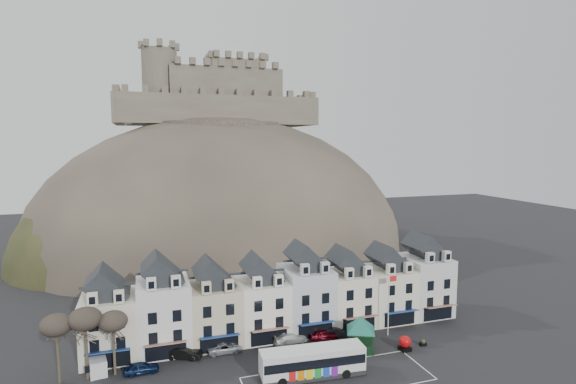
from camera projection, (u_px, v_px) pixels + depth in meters
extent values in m
cube|color=silver|center=(338.00, 379.00, 52.80)|extent=(22.00, 7.50, 0.01)
cube|color=silver|center=(110.00, 325.00, 58.26)|extent=(6.80, 8.00, 8.00)
cube|color=black|center=(108.00, 287.00, 57.67)|extent=(6.80, 5.76, 2.80)
cube|color=silver|center=(92.00, 299.00, 53.84)|extent=(1.20, 0.80, 1.60)
cube|color=silver|center=(119.00, 297.00, 54.77)|extent=(1.20, 0.80, 1.60)
cube|color=black|center=(108.00, 359.00, 54.76)|extent=(5.10, 0.06, 2.20)
cube|color=navy|center=(108.00, 352.00, 53.98)|extent=(5.10, 1.29, 0.43)
cube|color=white|center=(164.00, 315.00, 60.30)|extent=(6.80, 8.00, 9.20)
cube|color=black|center=(162.00, 273.00, 59.65)|extent=(6.80, 5.76, 2.80)
cube|color=white|center=(151.00, 284.00, 55.82)|extent=(1.20, 0.80, 1.60)
cube|color=white|center=(176.00, 282.00, 56.75)|extent=(1.20, 0.80, 1.60)
cube|color=black|center=(166.00, 351.00, 56.87)|extent=(5.10, 0.06, 2.20)
cube|color=maroon|center=(166.00, 344.00, 56.09)|extent=(5.10, 1.29, 0.43)
cube|color=beige|center=(214.00, 313.00, 62.48)|extent=(6.80, 8.00, 8.00)
cube|color=black|center=(214.00, 277.00, 61.89)|extent=(6.80, 5.76, 2.80)
cube|color=beige|center=(206.00, 288.00, 58.07)|extent=(1.20, 0.80, 1.60)
cube|color=beige|center=(229.00, 286.00, 58.99)|extent=(1.20, 0.80, 1.60)
cube|color=black|center=(219.00, 344.00, 58.98)|extent=(5.10, 0.06, 2.20)
cube|color=navy|center=(220.00, 336.00, 58.20)|extent=(5.10, 1.29, 0.43)
cube|color=white|center=(261.00, 307.00, 64.59)|extent=(6.80, 8.00, 8.00)
cube|color=black|center=(261.00, 272.00, 64.01)|extent=(6.80, 5.76, 2.80)
cube|color=white|center=(257.00, 283.00, 60.18)|extent=(1.20, 0.80, 1.60)
cube|color=white|center=(279.00, 281.00, 61.11)|extent=(1.20, 0.80, 1.60)
cube|color=black|center=(269.00, 337.00, 61.09)|extent=(5.10, 0.06, 2.20)
cube|color=maroon|center=(270.00, 330.00, 60.31)|extent=(5.10, 1.29, 0.43)
cube|color=silver|center=(306.00, 298.00, 66.63)|extent=(6.80, 8.00, 9.20)
cube|color=black|center=(306.00, 260.00, 65.98)|extent=(6.80, 5.76, 2.80)
cube|color=silver|center=(305.00, 270.00, 62.15)|extent=(1.20, 0.80, 1.60)
cube|color=silver|center=(325.00, 268.00, 63.08)|extent=(1.20, 0.80, 1.60)
cube|color=black|center=(316.00, 330.00, 63.20)|extent=(5.10, 0.06, 2.20)
cube|color=navy|center=(317.00, 323.00, 62.42)|extent=(5.10, 1.29, 0.43)
cube|color=white|center=(347.00, 297.00, 68.81)|extent=(6.80, 8.00, 8.00)
cube|color=black|center=(348.00, 264.00, 68.23)|extent=(6.80, 5.76, 2.80)
cube|color=white|center=(349.00, 274.00, 64.40)|extent=(1.20, 0.80, 1.60)
cube|color=white|center=(368.00, 272.00, 65.33)|extent=(1.20, 0.80, 1.60)
cube|color=black|center=(359.00, 324.00, 65.31)|extent=(5.10, 0.06, 2.20)
cube|color=maroon|center=(361.00, 317.00, 64.54)|extent=(5.10, 1.29, 0.43)
cube|color=silver|center=(386.00, 293.00, 70.92)|extent=(6.80, 8.00, 8.00)
cube|color=black|center=(387.00, 260.00, 70.34)|extent=(6.80, 5.76, 2.80)
cube|color=silver|center=(391.00, 269.00, 66.51)|extent=(1.20, 0.80, 1.60)
cube|color=silver|center=(408.00, 268.00, 67.44)|extent=(1.20, 0.80, 1.60)
cube|color=black|center=(400.00, 318.00, 67.43)|extent=(5.10, 0.06, 2.20)
cube|color=navy|center=(402.00, 312.00, 66.65)|extent=(5.10, 1.29, 0.43)
cube|color=silver|center=(423.00, 285.00, 72.97)|extent=(6.80, 8.00, 9.20)
cube|color=black|center=(424.00, 250.00, 72.31)|extent=(6.80, 5.76, 2.80)
cube|color=silver|center=(430.00, 258.00, 68.49)|extent=(1.20, 0.80, 1.60)
cube|color=silver|center=(446.00, 256.00, 69.42)|extent=(1.20, 0.80, 1.60)
cube|color=black|center=(438.00, 313.00, 69.54)|extent=(5.10, 0.06, 2.20)
cube|color=maroon|center=(441.00, 306.00, 68.76)|extent=(5.10, 1.29, 0.43)
ellipsoid|color=#38322B|center=(221.00, 248.00, 117.07)|extent=(96.00, 76.00, 68.00)
ellipsoid|color=#293118|center=(132.00, 261.00, 104.57)|extent=(52.00, 44.00, 42.00)
ellipsoid|color=#38322B|center=(302.00, 239.00, 128.29)|extent=(56.00, 48.00, 46.00)
ellipsoid|color=#293118|center=(214.00, 263.00, 102.61)|extent=(40.00, 28.00, 28.00)
ellipsoid|color=#38322B|center=(271.00, 256.00, 108.85)|extent=(36.00, 28.00, 24.00)
cylinder|color=#38322B|center=(219.00, 128.00, 113.57)|extent=(30.00, 30.00, 3.00)
cube|color=brown|center=(221.00, 109.00, 109.29)|extent=(48.00, 2.20, 7.00)
cube|color=brown|center=(209.00, 114.00, 128.17)|extent=(48.00, 2.20, 7.00)
cube|color=brown|center=(118.00, 110.00, 111.28)|extent=(2.20, 22.00, 7.00)
cube|color=brown|center=(300.00, 114.00, 126.18)|extent=(2.20, 22.00, 7.00)
cube|color=brown|center=(222.00, 91.00, 118.73)|extent=(28.00, 18.00, 10.00)
cube|color=brown|center=(235.00, 87.00, 121.69)|extent=(14.00, 12.00, 13.00)
cylinder|color=brown|center=(160.00, 87.00, 109.99)|extent=(8.40, 8.40, 18.00)
cylinder|color=silver|center=(235.00, 53.00, 120.68)|extent=(0.16, 0.16, 5.00)
cylinder|color=#342C21|center=(58.00, 359.00, 51.58)|extent=(0.32, 0.32, 5.74)
ellipsoid|color=#383028|center=(56.00, 325.00, 51.12)|extent=(3.61, 3.61, 2.54)
cylinder|color=#342C21|center=(87.00, 354.00, 52.49)|extent=(0.32, 0.32, 6.02)
ellipsoid|color=#383028|center=(85.00, 319.00, 52.01)|extent=(3.78, 3.78, 2.67)
cylinder|color=#342C21|center=(114.00, 353.00, 53.46)|extent=(0.32, 0.32, 5.46)
ellipsoid|color=#383028|center=(113.00, 321.00, 53.02)|extent=(3.43, 3.43, 2.42)
cube|color=#262628|center=(312.00, 373.00, 53.27)|extent=(12.66, 3.79, 0.57)
cube|color=silver|center=(313.00, 360.00, 53.08)|extent=(12.65, 3.73, 2.86)
cube|color=black|center=(313.00, 359.00, 53.07)|extent=(12.41, 3.80, 1.08)
cube|color=silver|center=(313.00, 349.00, 52.94)|extent=(12.40, 3.60, 0.28)
cube|color=orange|center=(361.00, 345.00, 54.45)|extent=(0.17, 1.36, 0.32)
cylinder|color=black|center=(346.00, 374.00, 52.93)|extent=(1.11, 0.44, 1.09)
cylinder|color=black|center=(338.00, 363.00, 55.40)|extent=(1.11, 0.44, 1.09)
cylinder|color=black|center=(282.00, 382.00, 51.06)|extent=(1.11, 0.44, 1.09)
cylinder|color=black|center=(277.00, 371.00, 53.53)|extent=(1.11, 0.44, 1.09)
cube|color=black|center=(349.00, 335.00, 61.58)|extent=(0.22, 0.22, 2.66)
cube|color=black|center=(371.00, 336.00, 61.23)|extent=(0.22, 0.22, 2.66)
cube|color=black|center=(349.00, 345.00, 58.62)|extent=(0.22, 0.22, 2.66)
cube|color=black|center=(373.00, 346.00, 58.27)|extent=(0.22, 0.22, 2.66)
cube|color=black|center=(361.00, 331.00, 59.77)|extent=(4.86, 4.86, 0.13)
cone|color=#124F45|center=(361.00, 324.00, 59.66)|extent=(6.67, 6.67, 2.00)
cube|color=black|center=(405.00, 348.00, 59.94)|extent=(1.45, 1.45, 0.52)
sphere|color=#B30A0D|center=(405.00, 342.00, 59.84)|extent=(1.62, 1.62, 1.62)
cylinder|color=silver|center=(389.00, 305.00, 64.15)|extent=(0.13, 0.13, 8.96)
cube|color=red|center=(393.00, 279.00, 63.95)|extent=(1.23, 0.11, 0.78)
cube|color=silver|center=(97.00, 364.00, 54.39)|extent=(2.55, 4.55, 1.97)
cube|color=black|center=(97.00, 361.00, 54.35)|extent=(1.77, 0.36, 0.84)
cube|color=black|center=(406.00, 345.00, 61.09)|extent=(0.99, 0.66, 0.45)
sphere|color=#293118|center=(406.00, 342.00, 61.05)|extent=(0.63, 0.63, 0.63)
cube|color=black|center=(423.00, 344.00, 61.28)|extent=(0.95, 0.52, 0.46)
sphere|color=#293118|center=(423.00, 341.00, 61.24)|extent=(0.64, 0.64, 0.64)
imported|color=#0B1838|center=(141.00, 368.00, 53.90)|extent=(4.21, 1.91, 1.40)
imported|color=black|center=(184.00, 353.00, 57.64)|extent=(4.92, 3.33, 1.53)
imported|color=#A9ABB1|center=(225.00, 348.00, 59.31)|extent=(4.58, 2.19, 1.29)
imported|color=silver|center=(290.00, 338.00, 62.12)|extent=(5.06, 2.42, 1.42)
imported|color=#53040F|center=(323.00, 335.00, 63.19)|extent=(4.21, 2.03, 1.39)
imported|color=black|center=(336.00, 332.00, 64.15)|extent=(4.37, 2.50, 1.36)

